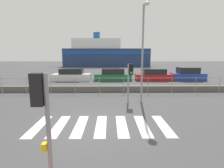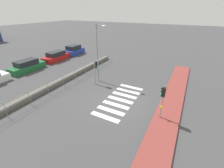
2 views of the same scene
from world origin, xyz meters
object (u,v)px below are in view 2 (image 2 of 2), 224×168
at_px(parked_car_blue, 74,50).
at_px(parked_car_red, 56,57).
at_px(traffic_light_near, 163,97).
at_px(parked_car_green, 27,66).
at_px(streetlamp, 99,48).
at_px(traffic_light_far, 96,68).

bearing_deg(parked_car_blue, parked_car_red, -180.00).
xyz_separation_m(traffic_light_near, parked_car_green, (1.80, 17.40, -1.33)).
height_order(parked_car_green, parked_car_red, parked_car_green).
bearing_deg(traffic_light_near, parked_car_blue, 58.01).
bearing_deg(streetlamp, parked_car_red, 71.90).
bearing_deg(parked_car_red, streetlamp, -108.10).
relative_size(parked_car_green, parked_car_blue, 1.15).
bearing_deg(traffic_light_near, parked_car_green, 84.09).
relative_size(traffic_light_near, streetlamp, 0.44).
height_order(parked_car_red, parked_car_blue, parked_car_blue).
height_order(parked_car_green, parked_car_blue, parked_car_blue).
height_order(traffic_light_near, streetlamp, streetlamp).
distance_m(streetlamp, parked_car_red, 11.13).
height_order(traffic_light_far, streetlamp, streetlamp).
bearing_deg(parked_car_blue, traffic_light_near, -121.99).
relative_size(streetlamp, parked_car_blue, 1.56).
bearing_deg(traffic_light_near, parked_car_red, 68.72).
xyz_separation_m(traffic_light_far, parked_car_red, (4.09, 10.16, -1.24)).
xyz_separation_m(traffic_light_near, traffic_light_far, (2.68, 7.24, -0.09)).
bearing_deg(parked_car_green, streetlamp, -80.73).
bearing_deg(parked_car_green, parked_car_blue, 0.00).
bearing_deg(parked_car_blue, parked_car_green, 180.00).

